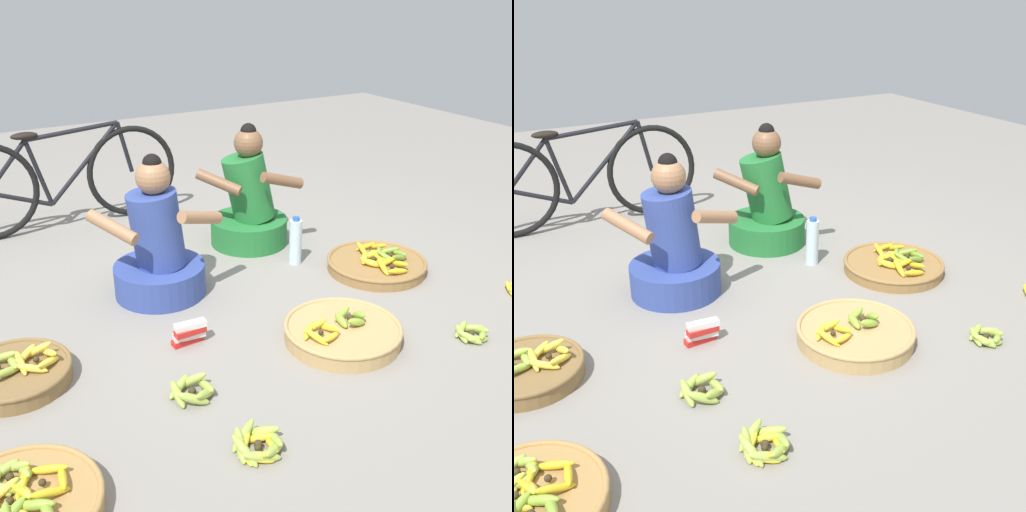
% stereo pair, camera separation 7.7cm
% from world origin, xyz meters
% --- Properties ---
extents(ground_plane, '(10.00, 10.00, 0.00)m').
position_xyz_m(ground_plane, '(0.00, 0.00, 0.00)').
color(ground_plane, gray).
extents(vendor_woman_front, '(0.73, 0.52, 0.82)m').
position_xyz_m(vendor_woman_front, '(-0.35, 0.30, 0.27)').
color(vendor_woman_front, '#334793').
rests_on(vendor_woman_front, ground).
extents(vendor_woman_behind, '(0.65, 0.52, 0.82)m').
position_xyz_m(vendor_woman_behind, '(0.46, 0.69, 0.27)').
color(vendor_woman_behind, '#237233').
rests_on(vendor_woman_behind, ground).
extents(bicycle_leaning, '(1.70, 0.08, 0.73)m').
position_xyz_m(bicycle_leaning, '(-0.53, 1.62, 0.36)').
color(bicycle_leaning, black).
rests_on(bicycle_leaning, ground).
extents(banana_basket_mid_left, '(0.56, 0.56, 0.15)m').
position_xyz_m(banana_basket_mid_left, '(-1.38, -1.00, 0.05)').
color(banana_basket_mid_left, '#A87F47').
rests_on(banana_basket_mid_left, ground).
extents(banana_basket_front_center, '(0.50, 0.50, 0.16)m').
position_xyz_m(banana_basket_front_center, '(-1.25, -0.19, 0.05)').
color(banana_basket_front_center, brown).
rests_on(banana_basket_front_center, ground).
extents(banana_basket_back_center, '(0.60, 0.60, 0.15)m').
position_xyz_m(banana_basket_back_center, '(0.24, -0.64, 0.05)').
color(banana_basket_back_center, tan).
rests_on(banana_basket_back_center, ground).
extents(banana_basket_front_right, '(0.62, 0.62, 0.15)m').
position_xyz_m(banana_basket_front_right, '(0.93, -0.10, 0.05)').
color(banana_basket_front_right, olive).
rests_on(banana_basket_front_right, ground).
extents(loose_bananas_near_vendor, '(0.22, 0.23, 0.10)m').
position_xyz_m(loose_bananas_near_vendor, '(-0.60, -0.68, 0.04)').
color(loose_bananas_near_vendor, '#9EB747').
rests_on(loose_bananas_near_vendor, ground).
extents(loose_bananas_mid_right, '(0.23, 0.24, 0.10)m').
position_xyz_m(loose_bananas_mid_right, '(-0.53, -1.12, 0.03)').
color(loose_bananas_mid_right, '#9EB747').
rests_on(loose_bananas_mid_right, ground).
extents(loose_bananas_front_left, '(0.19, 0.19, 0.08)m').
position_xyz_m(loose_bananas_front_left, '(0.82, -0.96, 0.03)').
color(loose_bananas_front_left, '#9EB747').
rests_on(loose_bananas_front_left, ground).
extents(water_bottle, '(0.08, 0.08, 0.31)m').
position_xyz_m(water_bottle, '(0.55, 0.25, 0.15)').
color(water_bottle, silver).
rests_on(water_bottle, ground).
extents(packet_carton_stack, '(0.18, 0.08, 0.12)m').
position_xyz_m(packet_carton_stack, '(-0.43, -0.28, 0.06)').
color(packet_carton_stack, red).
rests_on(packet_carton_stack, ground).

